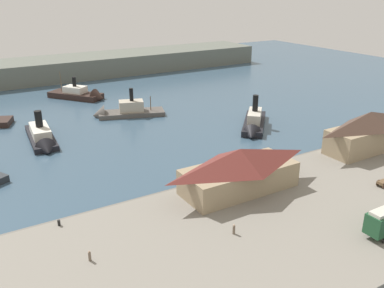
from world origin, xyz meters
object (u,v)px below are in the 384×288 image
(pedestrian_at_waters_edge, at_px, (234,229))
(mooring_post_center_east, at_px, (286,160))
(ferry_shed_customs_shed, at_px, (368,131))
(mooring_post_center_west, at_px, (59,223))
(ferry_shed_east_terminal, at_px, (239,169))
(ferry_moored_west, at_px, (42,138))
(ferry_moored_east, at_px, (82,95))
(pedestrian_walking_west, at_px, (90,256))
(ferry_near_quay, at_px, (121,112))
(ferry_departing_north, at_px, (254,124))

(pedestrian_at_waters_edge, distance_m, mooring_post_center_east, 30.22)
(ferry_shed_customs_shed, height_order, mooring_post_center_west, ferry_shed_customs_shed)
(ferry_shed_east_terminal, xyz_separation_m, pedestrian_at_waters_edge, (-9.31, -11.18, -3.31))
(ferry_moored_west, bearing_deg, mooring_post_center_east, -45.04)
(ferry_moored_west, xyz_separation_m, ferry_moored_east, (20.89, 36.56, 0.02))
(ferry_moored_east, bearing_deg, pedestrian_walking_west, -106.35)
(ferry_shed_customs_shed, xyz_separation_m, ferry_near_quay, (-36.07, 56.30, -4.48))
(pedestrian_walking_west, height_order, pedestrian_at_waters_edge, pedestrian_at_waters_edge)
(ferry_near_quay, distance_m, ferry_moored_west, 27.37)
(ferry_moored_east, bearing_deg, mooring_post_center_west, -109.38)
(ferry_shed_east_terminal, bearing_deg, mooring_post_center_west, 171.55)
(ferry_moored_west, relative_size, ferry_moored_east, 1.08)
(ferry_departing_north, xyz_separation_m, ferry_moored_east, (-29.82, 54.49, -0.13))
(ferry_shed_east_terminal, height_order, ferry_near_quay, ferry_shed_east_terminal)
(mooring_post_center_east, xyz_separation_m, ferry_moored_east, (-19.93, 77.43, -0.29))
(ferry_shed_east_terminal, height_order, mooring_post_center_east, ferry_shed_east_terminal)
(ferry_shed_customs_shed, bearing_deg, mooring_post_center_east, 168.45)
(ferry_shed_east_terminal, bearing_deg, mooring_post_center_east, 17.31)
(mooring_post_center_east, relative_size, ferry_moored_east, 0.05)
(pedestrian_at_waters_edge, height_order, ferry_moored_west, ferry_moored_west)
(ferry_near_quay, bearing_deg, mooring_post_center_east, -73.06)
(mooring_post_center_east, bearing_deg, ferry_shed_east_terminal, -162.69)
(pedestrian_walking_west, distance_m, mooring_post_center_west, 11.12)
(pedestrian_walking_west, bearing_deg, ferry_moored_east, 73.65)
(ferry_shed_east_terminal, distance_m, pedestrian_at_waters_edge, 14.92)
(ferry_shed_customs_shed, height_order, ferry_moored_east, ferry_shed_customs_shed)
(ferry_moored_west, bearing_deg, pedestrian_at_waters_edge, -74.98)
(mooring_post_center_east, bearing_deg, pedestrian_at_waters_edge, -147.53)
(pedestrian_at_waters_edge, xyz_separation_m, ferry_departing_north, (35.39, 39.17, -0.45))
(pedestrian_at_waters_edge, bearing_deg, mooring_post_center_west, 144.08)
(ferry_shed_east_terminal, distance_m, ferry_near_quay, 57.36)
(ferry_shed_customs_shed, height_order, pedestrian_at_waters_edge, ferry_shed_customs_shed)
(ferry_near_quay, bearing_deg, pedestrian_walking_west, -115.33)
(pedestrian_walking_west, distance_m, ferry_moored_east, 92.65)
(ferry_shed_customs_shed, bearing_deg, pedestrian_walking_west, -173.67)
(ferry_shed_east_terminal, height_order, mooring_post_center_west, ferry_shed_east_terminal)
(mooring_post_center_west, distance_m, ferry_near_quay, 61.27)
(ferry_shed_east_terminal, height_order, pedestrian_walking_west, ferry_shed_east_terminal)
(pedestrian_walking_west, height_order, ferry_near_quay, ferry_near_quay)
(ferry_departing_north, bearing_deg, mooring_post_center_east, -113.32)
(ferry_departing_north, bearing_deg, ferry_shed_east_terminal, -132.98)
(pedestrian_at_waters_edge, height_order, mooring_post_center_east, pedestrian_at_waters_edge)
(pedestrian_walking_west, distance_m, ferry_departing_north, 65.64)
(ferry_shed_east_terminal, distance_m, ferry_shed_customs_shed, 36.39)
(ferry_moored_east, bearing_deg, pedestrian_at_waters_edge, -93.40)
(pedestrian_at_waters_edge, height_order, mooring_post_center_west, pedestrian_at_waters_edge)
(ferry_shed_customs_shed, height_order, mooring_post_center_east, ferry_shed_customs_shed)
(ferry_shed_customs_shed, distance_m, ferry_moored_east, 90.99)
(ferry_near_quay, bearing_deg, ferry_moored_west, -155.60)
(ferry_shed_customs_shed, xyz_separation_m, pedestrian_at_waters_edge, (-45.68, -12.10, -3.80))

